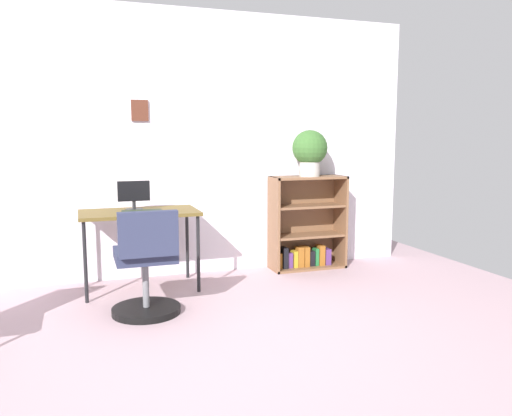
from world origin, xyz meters
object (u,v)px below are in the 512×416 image
at_px(monitor, 134,195).
at_px(keyboard, 142,211).
at_px(potted_plant_on_shelf, 310,150).
at_px(office_chair, 146,270).
at_px(bookshelf_low, 305,228).
at_px(desk, 139,218).

height_order(monitor, keyboard, monitor).
height_order(keyboard, potted_plant_on_shelf, potted_plant_on_shelf).
relative_size(office_chair, potted_plant_on_shelf, 1.78).
distance_m(monitor, bookshelf_low, 1.79).
xyz_separation_m(monitor, office_chair, (-0.00, -0.77, -0.48)).
bearing_deg(potted_plant_on_shelf, bookshelf_low, 100.63).
height_order(keyboard, bookshelf_low, bookshelf_low).
height_order(desk, keyboard, keyboard).
height_order(bookshelf_low, potted_plant_on_shelf, potted_plant_on_shelf).
distance_m(office_chair, potted_plant_on_shelf, 2.14).
bearing_deg(office_chair, desk, 86.97).
height_order(monitor, potted_plant_on_shelf, potted_plant_on_shelf).
bearing_deg(monitor, desk, -57.37).
xyz_separation_m(monitor, keyboard, (0.05, -0.15, -0.13)).
xyz_separation_m(keyboard, office_chair, (-0.05, -0.62, -0.36)).
xyz_separation_m(desk, office_chair, (-0.04, -0.71, -0.29)).
relative_size(keyboard, potted_plant_on_shelf, 0.72).
xyz_separation_m(bookshelf_low, potted_plant_on_shelf, (0.01, -0.06, 0.79)).
relative_size(keyboard, office_chair, 0.40).
relative_size(monitor, potted_plant_on_shelf, 0.60).
distance_m(office_chair, bookshelf_low, 1.98).
relative_size(office_chair, bookshelf_low, 0.87).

